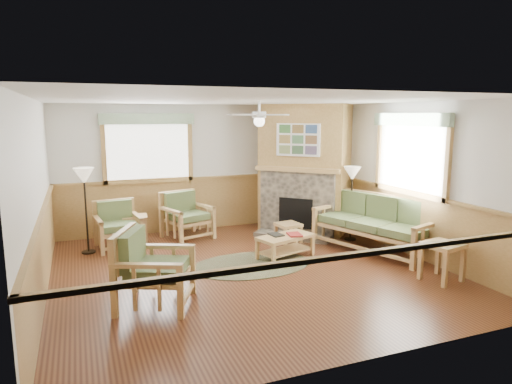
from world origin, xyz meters
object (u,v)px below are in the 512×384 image
object	(u,v)px
armchair_back_right	(187,216)
end_table_chairs	(135,229)
footstool	(288,232)
armchair_left	(155,268)
floor_lamp_left	(86,211)
coffee_table	(285,246)
sofa	(373,224)
floor_lamp_right	(351,203)
end_table_sofa	(442,262)
armchair_back_left	(118,225)

from	to	relation	value
armchair_back_right	end_table_chairs	bearing A→B (deg)	154.75
footstool	armchair_left	bearing A→B (deg)	-144.25
floor_lamp_left	end_table_chairs	bearing A→B (deg)	26.67
armchair_back_right	coffee_table	bearing A→B (deg)	-74.28
sofa	floor_lamp_right	xyz separation A→B (m)	(0.04, 0.80, 0.24)
sofa	armchair_left	world-z (taller)	sofa
end_table_sofa	floor_lamp_right	world-z (taller)	floor_lamp_right
end_table_sofa	armchair_back_left	bearing A→B (deg)	140.90
floor_lamp_right	floor_lamp_left	bearing A→B (deg)	168.69
coffee_table	end_table_chairs	distance (m)	3.08
end_table_sofa	armchair_left	bearing A→B (deg)	170.75
armchair_back_right	floor_lamp_right	xyz separation A→B (m)	(3.02, -1.32, 0.28)
end_table_chairs	sofa	bearing A→B (deg)	-29.22
armchair_back_right	footstool	bearing A→B (deg)	-48.05
armchair_back_right	armchair_back_left	bearing A→B (deg)	170.49
coffee_table	footstool	size ratio (longest dim) A/B	2.31
coffee_table	floor_lamp_left	distance (m)	3.63
footstool	floor_lamp_left	bearing A→B (deg)	169.73
armchair_back_right	floor_lamp_left	xyz separation A→B (m)	(-1.91, -0.33, 0.31)
armchair_left	floor_lamp_right	size ratio (longest dim) A/B	0.68
armchair_left	footstool	bearing A→B (deg)	-30.29
end_table_chairs	floor_lamp_left	distance (m)	1.12
sofa	floor_lamp_right	distance (m)	0.84
coffee_table	end_table_chairs	size ratio (longest dim) A/B	1.90
armchair_back_right	floor_lamp_right	distance (m)	3.30
sofa	floor_lamp_left	xyz separation A→B (m)	(-4.89, 1.79, 0.28)
sofa	end_table_chairs	world-z (taller)	sofa
armchair_left	coffee_table	size ratio (longest dim) A/B	1.01
armchair_left	footstool	xyz separation A→B (m)	(2.93, 2.11, -0.32)
footstool	armchair_back_left	bearing A→B (deg)	166.13
sofa	armchair_back_left	size ratio (longest dim) A/B	2.50
armchair_back_left	end_table_sofa	size ratio (longest dim) A/B	1.50
end_table_chairs	floor_lamp_right	xyz separation A→B (m)	(4.04, -1.43, 0.48)
armchair_back_left	floor_lamp_left	world-z (taller)	floor_lamp_left
end_table_sofa	floor_lamp_right	distance (m)	2.51
footstool	armchair_back_right	bearing A→B (deg)	150.73
armchair_back_left	coffee_table	size ratio (longest dim) A/B	0.88
armchair_back_right	coffee_table	xyz separation A→B (m)	(1.31, -1.90, -0.27)
armchair_back_left	footstool	bearing A→B (deg)	-20.43
armchair_back_left	floor_lamp_right	size ratio (longest dim) A/B	0.59
floor_lamp_left	armchair_left	bearing A→B (deg)	-74.47
armchair_left	footstool	world-z (taller)	armchair_left
footstool	floor_lamp_right	world-z (taller)	floor_lamp_right
armchair_left	end_table_chairs	xyz separation A→B (m)	(0.12, 3.23, -0.24)
coffee_table	end_table_sofa	size ratio (longest dim) A/B	1.70
floor_lamp_right	sofa	bearing A→B (deg)	-92.96
armchair_back_left	coffee_table	bearing A→B (deg)	-38.67
end_table_sofa	floor_lamp_left	xyz separation A→B (m)	(-4.93, 3.45, 0.49)
sofa	end_table_sofa	world-z (taller)	sofa
coffee_table	end_table_chairs	xyz separation A→B (m)	(-2.33, 2.01, 0.06)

